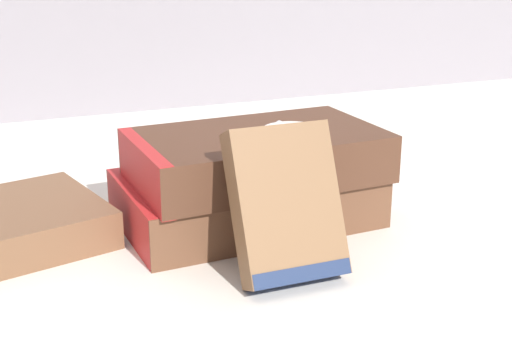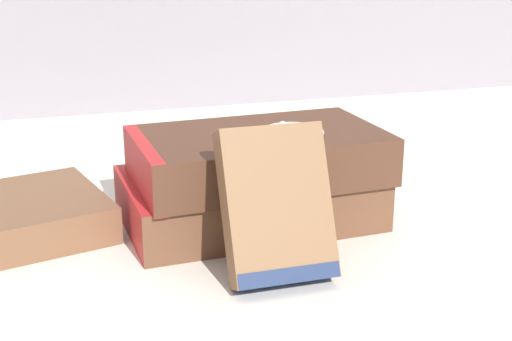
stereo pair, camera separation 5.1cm
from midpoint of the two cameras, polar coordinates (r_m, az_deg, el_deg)
name	(u,v)px [view 1 (the left image)]	position (r m, az deg, el deg)	size (l,w,h in m)	color
ground_plane	(273,221)	(0.68, -0.76, -4.09)	(3.00, 3.00, 0.00)	silver
book_flat_bottom	(241,199)	(0.67, -3.39, -2.30)	(0.24, 0.15, 0.05)	brown
book_flat_top	(252,156)	(0.65, -2.57, 1.10)	(0.23, 0.14, 0.04)	#4C2D1E
book_leaning_front	(286,210)	(0.55, -0.17, -3.23)	(0.08, 0.07, 0.12)	brown
pocket_watch	(291,131)	(0.63, 0.57, 3.12)	(0.06, 0.06, 0.01)	silver
reading_glasses	(177,180)	(0.79, -8.19, -0.75)	(0.11, 0.08, 0.00)	#4C3828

